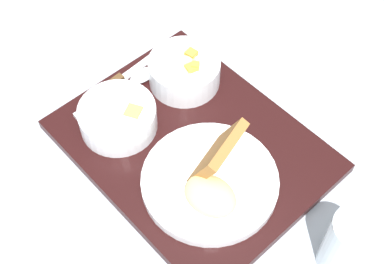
{
  "coord_description": "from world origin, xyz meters",
  "views": [
    {
      "loc": [
        0.39,
        -0.32,
        0.75
      ],
      "look_at": [
        0.0,
        0.0,
        0.05
      ],
      "focal_mm": 50.0,
      "sensor_mm": 36.0,
      "label": 1
    }
  ],
  "objects_px": {
    "knife": "(116,82)",
    "spoon": "(130,83)",
    "plate_main": "(211,180)",
    "glass_water": "(348,247)",
    "bowl_salad": "(184,70)",
    "bowl_soup": "(118,117)"
  },
  "relations": [
    {
      "from": "spoon",
      "to": "plate_main",
      "type": "bearing_deg",
      "value": -95.63
    },
    {
      "from": "bowl_soup",
      "to": "spoon",
      "type": "xyz_separation_m",
      "value": [
        -0.06,
        0.07,
        -0.02
      ]
    },
    {
      "from": "knife",
      "to": "spoon",
      "type": "bearing_deg",
      "value": -54.6
    },
    {
      "from": "bowl_salad",
      "to": "knife",
      "type": "relative_size",
      "value": 0.62
    },
    {
      "from": "knife",
      "to": "spoon",
      "type": "height_order",
      "value": "same"
    },
    {
      "from": "bowl_soup",
      "to": "plate_main",
      "type": "xyz_separation_m",
      "value": [
        0.19,
        0.04,
        -0.01
      ]
    },
    {
      "from": "plate_main",
      "to": "spoon",
      "type": "distance_m",
      "value": 0.25
    },
    {
      "from": "bowl_salad",
      "to": "knife",
      "type": "bearing_deg",
      "value": -126.76
    },
    {
      "from": "spoon",
      "to": "knife",
      "type": "bearing_deg",
      "value": 132.3
    },
    {
      "from": "bowl_salad",
      "to": "spoon",
      "type": "relative_size",
      "value": 0.75
    },
    {
      "from": "plate_main",
      "to": "glass_water",
      "type": "bearing_deg",
      "value": 18.55
    },
    {
      "from": "spoon",
      "to": "glass_water",
      "type": "relative_size",
      "value": 1.46
    },
    {
      "from": "bowl_salad",
      "to": "glass_water",
      "type": "xyz_separation_m",
      "value": [
        0.4,
        -0.04,
        0.0
      ]
    },
    {
      "from": "bowl_salad",
      "to": "spoon",
      "type": "xyz_separation_m",
      "value": [
        -0.05,
        -0.08,
        -0.02
      ]
    },
    {
      "from": "bowl_salad",
      "to": "knife",
      "type": "xyz_separation_m",
      "value": [
        -0.07,
        -0.1,
        -0.02
      ]
    },
    {
      "from": "plate_main",
      "to": "glass_water",
      "type": "height_order",
      "value": "glass_water"
    },
    {
      "from": "bowl_soup",
      "to": "knife",
      "type": "distance_m",
      "value": 0.1
    },
    {
      "from": "knife",
      "to": "glass_water",
      "type": "xyz_separation_m",
      "value": [
        0.48,
        0.06,
        0.03
      ]
    },
    {
      "from": "glass_water",
      "to": "knife",
      "type": "bearing_deg",
      "value": -172.55
    },
    {
      "from": "bowl_salad",
      "to": "bowl_soup",
      "type": "xyz_separation_m",
      "value": [
        0.01,
        -0.15,
        -0.0
      ]
    },
    {
      "from": "bowl_salad",
      "to": "bowl_soup",
      "type": "relative_size",
      "value": 0.98
    },
    {
      "from": "glass_water",
      "to": "plate_main",
      "type": "bearing_deg",
      "value": -161.45
    }
  ]
}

